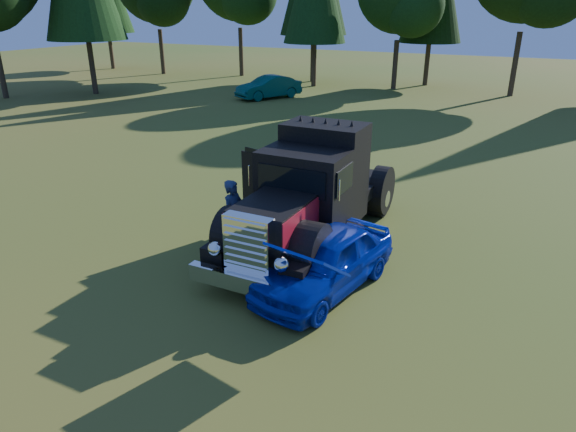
# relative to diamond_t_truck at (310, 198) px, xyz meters

# --- Properties ---
(ground) EXTENTS (120.00, 120.00, 0.00)m
(ground) POSITION_rel_diamond_t_truck_xyz_m (-1.41, -2.49, -1.28)
(ground) COLOR #355B1A
(ground) RESTS_ON ground
(diamond_t_truck) EXTENTS (3.36, 7.16, 3.00)m
(diamond_t_truck) POSITION_rel_diamond_t_truck_xyz_m (0.00, 0.00, 0.00)
(diamond_t_truck) COLOR black
(diamond_t_truck) RESTS_ON ground
(hotrod_coupe) EXTENTS (2.29, 4.31, 1.89)m
(hotrod_coupe) POSITION_rel_diamond_t_truck_xyz_m (1.23, -1.92, -0.61)
(hotrod_coupe) COLOR #061895
(hotrod_coupe) RESTS_ON ground
(spectator_near) EXTENTS (0.52, 0.73, 1.88)m
(spectator_near) POSITION_rel_diamond_t_truck_xyz_m (-1.49, -1.22, -0.34)
(spectator_near) COLOR #22264F
(spectator_near) RESTS_ON ground
(spectator_far) EXTENTS (0.75, 0.89, 1.61)m
(spectator_far) POSITION_rel_diamond_t_truck_xyz_m (-1.59, 0.49, -0.47)
(spectator_far) COLOR #1E3147
(spectator_far) RESTS_ON ground
(distant_teal_car) EXTENTS (3.47, 4.58, 1.45)m
(distant_teal_car) POSITION_rel_diamond_t_truck_xyz_m (-11.68, 19.26, -0.56)
(distant_teal_car) COLOR #0A3541
(distant_teal_car) RESTS_ON ground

